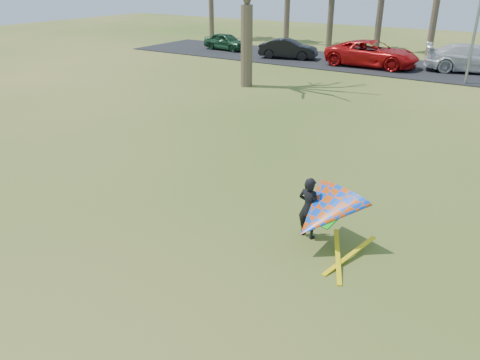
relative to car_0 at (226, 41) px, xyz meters
The scene contains 7 objects.
ground 29.84m from the car_0, 57.04° to the right, with size 100.00×100.00×0.00m, color #275512.
parking_strip 16.24m from the car_0, ahead, with size 46.00×7.00×0.06m, color black.
car_0 is the anchor object (origin of this frame).
car_1 6.17m from the car_0, ahead, with size 1.43×4.09×1.35m, color black.
car_2 12.15m from the car_0, ahead, with size 2.73×5.92×1.64m, color #BA0E0F.
car_3 18.01m from the car_0, ahead, with size 2.32×5.71×1.66m, color silver.
kite_flyer 29.49m from the car_0, 51.42° to the right, with size 2.13×2.39×2.02m.
Camera 1 is at (5.60, -6.65, 5.66)m, focal length 35.00 mm.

